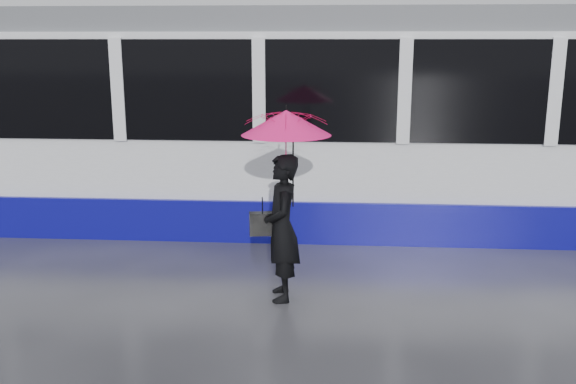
{
  "coord_description": "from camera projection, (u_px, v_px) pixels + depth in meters",
  "views": [
    {
      "loc": [
        1.01,
        -7.64,
        2.89
      ],
      "look_at": [
        0.47,
        -0.14,
        1.1
      ],
      "focal_mm": 40.0,
      "sensor_mm": 36.0,
      "label": 1
    }
  ],
  "objects": [
    {
      "name": "ground",
      "position": [
        252.0,
        273.0,
        8.15
      ],
      "size": [
        90.0,
        90.0,
        0.0
      ],
      "primitive_type": "plane",
      "color": "#27272B",
      "rests_on": "ground"
    },
    {
      "name": "umbrella",
      "position": [
        286.0,
        140.0,
        6.95
      ],
      "size": [
        1.13,
        1.13,
        1.13
      ],
      "rotation": [
        0.0,
        0.0,
        0.16
      ],
      "color": "#E81384",
      "rests_on": "ground"
    },
    {
      "name": "handbag",
      "position": [
        263.0,
        224.0,
        7.21
      ],
      "size": [
        0.32,
        0.18,
        0.44
      ],
      "rotation": [
        0.0,
        0.0,
        0.16
      ],
      "color": "black",
      "rests_on": "ground"
    },
    {
      "name": "tram",
      "position": [
        55.0,
        119.0,
        10.45
      ],
      "size": [
        26.0,
        2.56,
        3.35
      ],
      "color": "white",
      "rests_on": "ground"
    },
    {
      "name": "rails",
      "position": [
        271.0,
        219.0,
        10.58
      ],
      "size": [
        34.0,
        1.51,
        0.02
      ],
      "color": "#3F3D38",
      "rests_on": "ground"
    },
    {
      "name": "woman",
      "position": [
        282.0,
        228.0,
        7.18
      ],
      "size": [
        0.49,
        0.67,
        1.67
      ],
      "primitive_type": "imported",
      "rotation": [
        0.0,
        0.0,
        -1.41
      ],
      "color": "black",
      "rests_on": "ground"
    }
  ]
}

